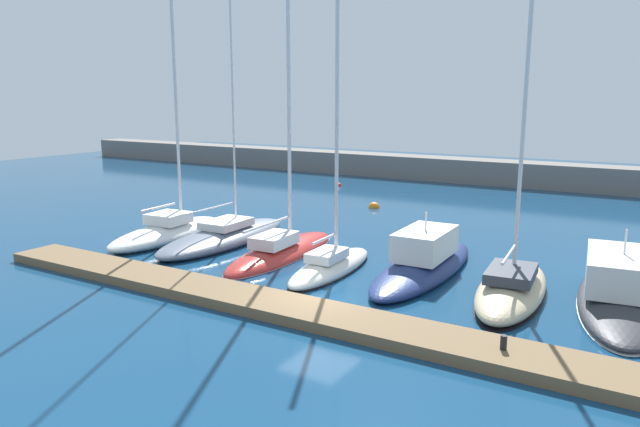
{
  "coord_description": "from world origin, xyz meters",
  "views": [
    {
      "loc": [
        11.17,
        -18.45,
        7.83
      ],
      "look_at": [
        -2.71,
        4.5,
        2.48
      ],
      "focal_mm": 33.2,
      "sensor_mm": 36.0,
      "label": 1
    }
  ],
  "objects_px": {
    "sailboat_white_nearest": "(168,230)",
    "sailboat_ivory_fourth": "(331,264)",
    "motorboat_navy_fifth": "(425,262)",
    "mooring_buoy_red": "(339,186)",
    "sailboat_slate_second": "(224,235)",
    "motorboat_charcoal_seventh": "(621,291)",
    "dock_bollard": "(504,342)",
    "sailboat_sand_sixth": "(512,286)",
    "mooring_buoy_orange": "(374,208)",
    "sailboat_red_third": "(282,249)"
  },
  "relations": [
    {
      "from": "sailboat_white_nearest",
      "to": "motorboat_navy_fifth",
      "type": "height_order",
      "value": "sailboat_white_nearest"
    },
    {
      "from": "sailboat_red_third",
      "to": "mooring_buoy_orange",
      "type": "xyz_separation_m",
      "value": [
        -1.7,
        13.95,
        -0.32
      ]
    },
    {
      "from": "sailboat_slate_second",
      "to": "mooring_buoy_orange",
      "type": "height_order",
      "value": "sailboat_slate_second"
    },
    {
      "from": "sailboat_white_nearest",
      "to": "motorboat_navy_fifth",
      "type": "bearing_deg",
      "value": -89.08
    },
    {
      "from": "motorboat_charcoal_seventh",
      "to": "mooring_buoy_red",
      "type": "bearing_deg",
      "value": 42.46
    },
    {
      "from": "motorboat_charcoal_seventh",
      "to": "mooring_buoy_orange",
      "type": "height_order",
      "value": "motorboat_charcoal_seventh"
    },
    {
      "from": "mooring_buoy_red",
      "to": "sailboat_sand_sixth",
      "type": "bearing_deg",
      "value": -47.51
    },
    {
      "from": "mooring_buoy_orange",
      "to": "mooring_buoy_red",
      "type": "height_order",
      "value": "mooring_buoy_orange"
    },
    {
      "from": "sailboat_white_nearest",
      "to": "motorboat_navy_fifth",
      "type": "xyz_separation_m",
      "value": [
        14.57,
        1.34,
        -0.02
      ]
    },
    {
      "from": "sailboat_white_nearest",
      "to": "motorboat_charcoal_seventh",
      "type": "bearing_deg",
      "value": -91.04
    },
    {
      "from": "sailboat_white_nearest",
      "to": "mooring_buoy_red",
      "type": "relative_size",
      "value": 32.71
    },
    {
      "from": "sailboat_ivory_fourth",
      "to": "mooring_buoy_orange",
      "type": "distance_m",
      "value": 16.05
    },
    {
      "from": "sailboat_ivory_fourth",
      "to": "motorboat_navy_fifth",
      "type": "distance_m",
      "value": 4.22
    },
    {
      "from": "mooring_buoy_red",
      "to": "motorboat_charcoal_seventh",
      "type": "bearing_deg",
      "value": -40.96
    },
    {
      "from": "mooring_buoy_orange",
      "to": "sailboat_white_nearest",
      "type": "bearing_deg",
      "value": -111.55
    },
    {
      "from": "sailboat_slate_second",
      "to": "motorboat_navy_fifth",
      "type": "relative_size",
      "value": 2.04
    },
    {
      "from": "motorboat_charcoal_seventh",
      "to": "dock_bollard",
      "type": "bearing_deg",
      "value": 154.24
    },
    {
      "from": "sailboat_red_third",
      "to": "dock_bollard",
      "type": "distance_m",
      "value": 14.15
    },
    {
      "from": "motorboat_navy_fifth",
      "to": "mooring_buoy_red",
      "type": "xyz_separation_m",
      "value": [
        -16.16,
        20.87,
        -0.52
      ]
    },
    {
      "from": "sailboat_white_nearest",
      "to": "sailboat_ivory_fourth",
      "type": "relative_size",
      "value": 1.32
    },
    {
      "from": "sailboat_white_nearest",
      "to": "dock_bollard",
      "type": "bearing_deg",
      "value": -111.24
    },
    {
      "from": "motorboat_charcoal_seventh",
      "to": "dock_bollard",
      "type": "xyz_separation_m",
      "value": [
        -2.56,
        -7.36,
        0.08
      ]
    },
    {
      "from": "sailboat_red_third",
      "to": "dock_bollard",
      "type": "height_order",
      "value": "sailboat_red_third"
    },
    {
      "from": "sailboat_slate_second",
      "to": "dock_bollard",
      "type": "bearing_deg",
      "value": -115.08
    },
    {
      "from": "sailboat_sand_sixth",
      "to": "dock_bollard",
      "type": "bearing_deg",
      "value": -173.78
    },
    {
      "from": "sailboat_red_third",
      "to": "sailboat_sand_sixth",
      "type": "distance_m",
      "value": 11.36
    },
    {
      "from": "motorboat_navy_fifth",
      "to": "motorboat_charcoal_seventh",
      "type": "distance_m",
      "value": 7.93
    },
    {
      "from": "mooring_buoy_orange",
      "to": "sailboat_sand_sixth",
      "type": "bearing_deg",
      "value": -47.75
    },
    {
      "from": "sailboat_sand_sixth",
      "to": "sailboat_slate_second",
      "type": "bearing_deg",
      "value": 81.31
    },
    {
      "from": "sailboat_ivory_fourth",
      "to": "dock_bollard",
      "type": "distance_m",
      "value": 10.45
    },
    {
      "from": "sailboat_white_nearest",
      "to": "motorboat_navy_fifth",
      "type": "relative_size",
      "value": 1.65
    },
    {
      "from": "sailboat_red_third",
      "to": "mooring_buoy_red",
      "type": "distance_m",
      "value": 23.55
    },
    {
      "from": "sailboat_red_third",
      "to": "motorboat_charcoal_seventh",
      "type": "relative_size",
      "value": 1.84
    },
    {
      "from": "sailboat_ivory_fourth",
      "to": "sailboat_sand_sixth",
      "type": "bearing_deg",
      "value": -86.68
    },
    {
      "from": "sailboat_white_nearest",
      "to": "sailboat_sand_sixth",
      "type": "xyz_separation_m",
      "value": [
        18.74,
        0.02,
        -0.09
      ]
    },
    {
      "from": "mooring_buoy_red",
      "to": "sailboat_red_third",
      "type": "bearing_deg",
      "value": -67.59
    },
    {
      "from": "motorboat_charcoal_seventh",
      "to": "mooring_buoy_orange",
      "type": "bearing_deg",
      "value": 45.51
    },
    {
      "from": "sailboat_slate_second",
      "to": "mooring_buoy_red",
      "type": "relative_size",
      "value": 40.46
    },
    {
      "from": "sailboat_white_nearest",
      "to": "mooring_buoy_orange",
      "type": "distance_m",
      "value": 15.48
    },
    {
      "from": "sailboat_white_nearest",
      "to": "sailboat_sand_sixth",
      "type": "bearing_deg",
      "value": -94.28
    },
    {
      "from": "motorboat_navy_fifth",
      "to": "mooring_buoy_orange",
      "type": "relative_size",
      "value": 12.68
    },
    {
      "from": "motorboat_navy_fifth",
      "to": "sailboat_sand_sixth",
      "type": "xyz_separation_m",
      "value": [
        4.17,
        -1.32,
        -0.06
      ]
    },
    {
      "from": "motorboat_navy_fifth",
      "to": "mooring_buoy_red",
      "type": "bearing_deg",
      "value": 36.41
    },
    {
      "from": "sailboat_slate_second",
      "to": "sailboat_red_third",
      "type": "relative_size",
      "value": 1.13
    },
    {
      "from": "sailboat_sand_sixth",
      "to": "motorboat_charcoal_seventh",
      "type": "distance_m",
      "value": 3.98
    },
    {
      "from": "mooring_buoy_orange",
      "to": "motorboat_charcoal_seventh",
      "type": "bearing_deg",
      "value": -37.9
    },
    {
      "from": "motorboat_charcoal_seventh",
      "to": "mooring_buoy_orange",
      "type": "distance_m",
      "value": 21.32
    },
    {
      "from": "motorboat_navy_fifth",
      "to": "sailboat_slate_second",
      "type": "bearing_deg",
      "value": 90.25
    },
    {
      "from": "mooring_buoy_red",
      "to": "motorboat_navy_fifth",
      "type": "bearing_deg",
      "value": -52.24
    },
    {
      "from": "sailboat_sand_sixth",
      "to": "motorboat_charcoal_seventh",
      "type": "xyz_separation_m",
      "value": [
        3.76,
        1.28,
        0.09
      ]
    }
  ]
}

